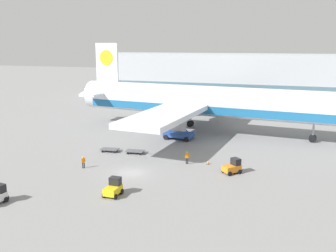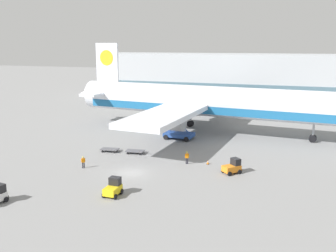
% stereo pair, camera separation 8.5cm
% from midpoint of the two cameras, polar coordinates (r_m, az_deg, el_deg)
% --- Properties ---
extents(ground_plane, '(400.00, 400.00, 0.00)m').
position_cam_midpoint_polar(ground_plane, '(50.51, -5.61, -7.11)').
color(ground_plane, gray).
extents(terminal_building, '(90.00, 18.20, 14.00)m').
position_cam_midpoint_polar(terminal_building, '(110.58, 12.64, 7.02)').
color(terminal_building, '#B2B7BC').
rests_on(terminal_building, ground_plane).
extents(airplane_main, '(58.06, 48.52, 17.00)m').
position_cam_midpoint_polar(airplane_main, '(72.64, 5.08, 3.67)').
color(airplane_main, silver).
rests_on(airplane_main, ground_plane).
extents(scissor_lift_loader, '(5.44, 3.77, 5.11)m').
position_cam_midpoint_polar(scissor_lift_loader, '(67.35, 1.66, -0.34)').
color(scissor_lift_loader, '#284C99').
rests_on(scissor_lift_loader, ground_plane).
extents(baggage_tug_mid, '(2.73, 2.74, 2.00)m').
position_cam_midpoint_polar(baggage_tug_mid, '(50.59, 9.78, -6.16)').
color(baggage_tug_mid, orange).
rests_on(baggage_tug_mid, ground_plane).
extents(baggage_tug_far, '(1.66, 2.47, 2.00)m').
position_cam_midpoint_polar(baggage_tug_far, '(43.35, -8.36, -9.32)').
color(baggage_tug_far, yellow).
rests_on(baggage_tug_far, ground_plane).
extents(baggage_dolly_lead, '(3.76, 1.79, 0.48)m').
position_cam_midpoint_polar(baggage_dolly_lead, '(60.41, -8.90, -3.53)').
color(baggage_dolly_lead, '#56565B').
rests_on(baggage_dolly_lead, ground_plane).
extents(baggage_dolly_second, '(3.76, 1.79, 0.48)m').
position_cam_midpoint_polar(baggage_dolly_second, '(58.93, -5.08, -3.83)').
color(baggage_dolly_second, '#56565B').
rests_on(baggage_dolly_second, ground_plane).
extents(ground_crew_near, '(0.53, 0.34, 1.84)m').
position_cam_midpoint_polar(ground_crew_near, '(53.59, 2.87, -4.68)').
color(ground_crew_near, black).
rests_on(ground_crew_near, ground_plane).
extents(ground_crew_far, '(0.43, 0.42, 1.68)m').
position_cam_midpoint_polar(ground_crew_far, '(53.11, -12.83, -5.27)').
color(ground_crew_far, black).
rests_on(ground_crew_far, ground_plane).
extents(traffic_cone_near, '(0.40, 0.40, 0.59)m').
position_cam_midpoint_polar(traffic_cone_near, '(53.96, 6.05, -5.51)').
color(traffic_cone_near, black).
rests_on(traffic_cone_near, ground_plane).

